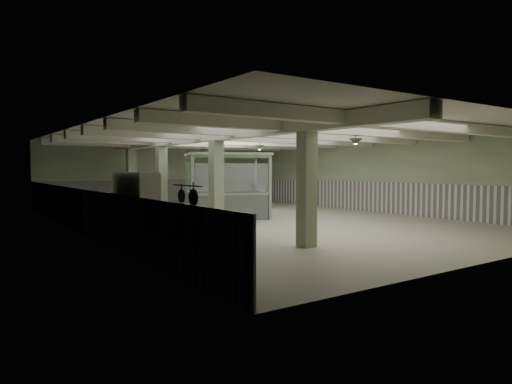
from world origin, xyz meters
TOP-DOWN VIEW (x-y plane):
  - floor at (0.00, 0.00)m, footprint 20.00×20.00m
  - ceiling at (0.00, 0.00)m, footprint 14.00×20.00m
  - wall_back at (0.00, 10.00)m, footprint 14.00×0.02m
  - wall_front at (0.00, -10.00)m, footprint 14.00×0.02m
  - wall_left at (-7.00, 0.00)m, footprint 0.02×20.00m
  - wall_right at (7.00, 0.00)m, footprint 0.02×20.00m
  - wainscot_left at (-6.97, 0.00)m, footprint 0.05×19.90m
  - wainscot_right at (6.97, 0.00)m, footprint 0.05×19.90m
  - wainscot_back at (0.00, 9.97)m, footprint 13.90×0.05m
  - girder at (-2.50, 0.00)m, footprint 0.45×19.90m
  - beam_a at (0.00, -7.50)m, footprint 13.90×0.35m
  - beam_b at (0.00, -5.00)m, footprint 13.90×0.35m
  - beam_c at (0.00, -2.50)m, footprint 13.90×0.35m
  - beam_d at (0.00, 0.00)m, footprint 13.90×0.35m
  - beam_e at (0.00, 2.50)m, footprint 13.90×0.35m
  - beam_f at (0.00, 5.00)m, footprint 13.90×0.35m
  - beam_g at (0.00, 7.50)m, footprint 13.90×0.35m
  - column_a at (-2.50, -6.00)m, footprint 0.42×0.42m
  - column_b at (-2.50, -1.00)m, footprint 0.42×0.42m
  - column_c at (-2.50, 4.00)m, footprint 0.42×0.42m
  - column_d at (-2.50, 8.00)m, footprint 0.42×0.42m
  - hook_rail at (-6.93, -7.60)m, footprint 0.02×1.20m
  - pendant_front at (0.50, -5.00)m, footprint 0.44×0.44m
  - pendant_mid at (0.50, 0.50)m, footprint 0.44×0.44m
  - pendant_back at (0.50, 5.50)m, footprint 0.44×0.44m
  - prep_counter at (-6.54, -6.22)m, footprint 0.87×5.00m
  - pitcher_near at (-6.37, -6.93)m, footprint 0.21×0.23m
  - pitcher_far at (-6.49, -4.43)m, footprint 0.18×0.20m
  - veg_colander at (-6.56, -7.87)m, footprint 0.52×0.52m
  - orange_bowl at (-6.61, -7.31)m, footprint 0.26×0.26m
  - skillet_near at (-6.88, -7.77)m, footprint 0.04×0.32m
  - skillet_far at (-6.88, -7.25)m, footprint 0.03×0.26m
  - walkin_cooler at (-6.62, -4.00)m, footprint 0.90×2.14m
  - guard_booth at (-0.33, 1.86)m, footprint 4.37×4.06m
  - filing_cabinet at (1.63, 2.23)m, footprint 0.67×0.79m

SIDE VIEW (x-z plane):
  - floor at x=0.00m, z-range 0.00..0.00m
  - prep_counter at x=-6.54m, z-range 0.01..0.92m
  - filing_cabinet at x=1.63m, z-range 0.00..1.47m
  - wainscot_left at x=-6.97m, z-range 0.00..1.50m
  - wainscot_right at x=6.97m, z-range 0.00..1.50m
  - wainscot_back at x=0.00m, z-range 0.00..1.50m
  - orange_bowl at x=-6.61m, z-range 0.90..0.98m
  - walkin_cooler at x=-6.62m, z-range 0.00..1.96m
  - veg_colander at x=-6.56m, z-range 0.90..1.13m
  - pitcher_far at x=-6.49m, z-range 0.90..1.14m
  - pitcher_near at x=-6.37m, z-range 0.90..1.14m
  - skillet_near at x=-6.88m, z-range 1.47..1.79m
  - skillet_far at x=-6.88m, z-range 1.50..1.76m
  - wall_back at x=0.00m, z-range 0.00..3.60m
  - wall_front at x=0.00m, z-range 0.00..3.60m
  - wall_left at x=-7.00m, z-range 0.00..3.60m
  - wall_right at x=7.00m, z-range 0.00..3.60m
  - column_a at x=-2.50m, z-range 0.00..3.60m
  - column_b at x=-2.50m, z-range 0.00..3.60m
  - column_c at x=-2.50m, z-range 0.00..3.60m
  - column_d at x=-2.50m, z-range 0.00..3.60m
  - hook_rail at x=-6.93m, z-range 1.84..1.86m
  - guard_booth at x=-0.33m, z-range 0.47..3.31m
  - pendant_front at x=0.50m, z-range 2.94..3.16m
  - pendant_mid at x=0.50m, z-range 2.94..3.16m
  - pendant_back at x=0.50m, z-range 2.94..3.16m
  - girder at x=-2.50m, z-range 3.18..3.58m
  - beam_a at x=0.00m, z-range 3.26..3.58m
  - beam_b at x=0.00m, z-range 3.26..3.58m
  - beam_c at x=0.00m, z-range 3.26..3.58m
  - beam_d at x=0.00m, z-range 3.26..3.58m
  - beam_e at x=0.00m, z-range 3.26..3.58m
  - beam_f at x=0.00m, z-range 3.26..3.58m
  - beam_g at x=0.00m, z-range 3.26..3.58m
  - ceiling at x=0.00m, z-range 3.59..3.61m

